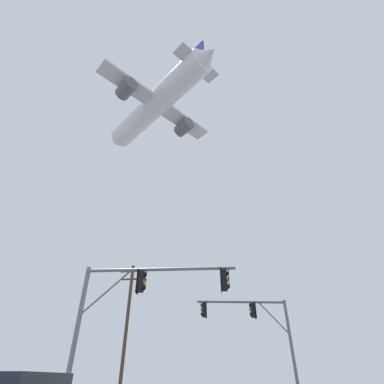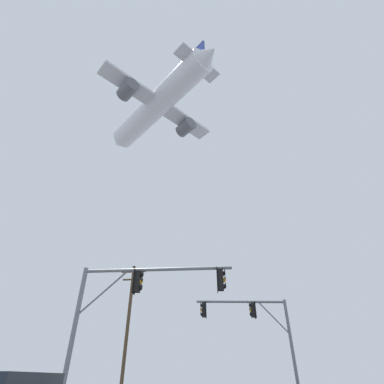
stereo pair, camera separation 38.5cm
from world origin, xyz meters
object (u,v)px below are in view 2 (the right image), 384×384
utility_pole (128,323)px  signal_pole_far (256,323)px  airplane (157,105)px  signal_pole_near (134,298)px

utility_pole → signal_pole_far: bearing=-23.6°
signal_pole_far → airplane: 43.39m
airplane → signal_pole_far: bearing=-49.8°
utility_pole → airplane: (-2.20, 10.07, 38.24)m
signal_pole_far → signal_pole_near: bearing=-124.9°
airplane → signal_pole_near: bearing=-74.3°
signal_pole_far → utility_pole: utility_pole is taller
signal_pole_near → airplane: size_ratio=0.27×
signal_pole_near → utility_pole: size_ratio=0.66×
signal_pole_near → airplane: (-6.39, 22.73, 39.22)m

